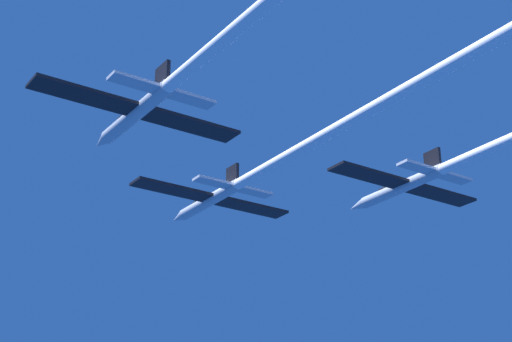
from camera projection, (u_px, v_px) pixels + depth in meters
jet_lead at (303, 148)px, 79.10m from camera, size 19.71×62.45×3.26m
jet_left_wing at (249, 18)px, 57.69m from camera, size 19.71×63.59×3.26m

